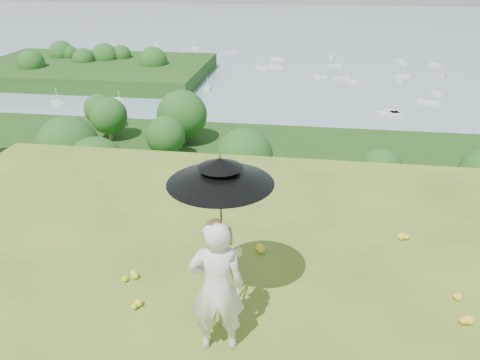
# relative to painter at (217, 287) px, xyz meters

# --- Properties ---
(forest_slope) EXTENTS (140.00, 56.00, 22.00)m
(forest_slope) POSITION_rel_painter_xyz_m (0.24, 34.42, -29.93)
(forest_slope) COLOR #1C3E11
(forest_slope) RESTS_ON bay_water
(shoreline_tier) EXTENTS (170.00, 28.00, 8.00)m
(shoreline_tier) POSITION_rel_painter_xyz_m (0.24, 74.42, -36.93)
(shoreline_tier) COLOR #665D51
(shoreline_tier) RESTS_ON bay_water
(bay_water) EXTENTS (700.00, 700.00, 0.00)m
(bay_water) POSITION_rel_painter_xyz_m (0.24, 239.42, -34.93)
(bay_water) COLOR #7697A9
(bay_water) RESTS_ON ground
(peninsula) EXTENTS (90.00, 60.00, 12.00)m
(peninsula) POSITION_rel_painter_xyz_m (-74.76, 154.42, -29.93)
(peninsula) COLOR #1C3E11
(peninsula) RESTS_ON bay_water
(slope_trees) EXTENTS (110.00, 50.00, 6.00)m
(slope_trees) POSITION_rel_painter_xyz_m (0.24, 34.42, -15.93)
(slope_trees) COLOR #19551B
(slope_trees) RESTS_ON forest_slope
(harbor_town) EXTENTS (110.00, 22.00, 5.00)m
(harbor_town) POSITION_rel_painter_xyz_m (0.24, 74.42, -30.43)
(harbor_town) COLOR white
(harbor_town) RESTS_ON shoreline_tier
(moored_boats) EXTENTS (140.00, 140.00, 0.70)m
(moored_boats) POSITION_rel_painter_xyz_m (-12.26, 160.42, -34.58)
(moored_boats) COLOR silver
(moored_boats) RESTS_ON bay_water
(painter) EXTENTS (0.74, 0.55, 1.85)m
(painter) POSITION_rel_painter_xyz_m (0.00, 0.00, 0.00)
(painter) COLOR white
(painter) RESTS_ON ground
(field_easel) EXTENTS (0.68, 0.68, 1.42)m
(field_easel) POSITION_rel_painter_xyz_m (-0.04, 0.61, -0.22)
(field_easel) COLOR #95643E
(field_easel) RESTS_ON ground
(sun_umbrella) EXTENTS (1.59, 1.59, 1.22)m
(sun_umbrella) POSITION_rel_painter_xyz_m (-0.05, 0.64, 0.85)
(sun_umbrella) COLOR black
(sun_umbrella) RESTS_ON field_easel
(painter_cap) EXTENTS (0.30, 0.32, 0.10)m
(painter_cap) POSITION_rel_painter_xyz_m (-0.00, 0.00, 0.87)
(painter_cap) COLOR #DF7A83
(painter_cap) RESTS_ON painter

